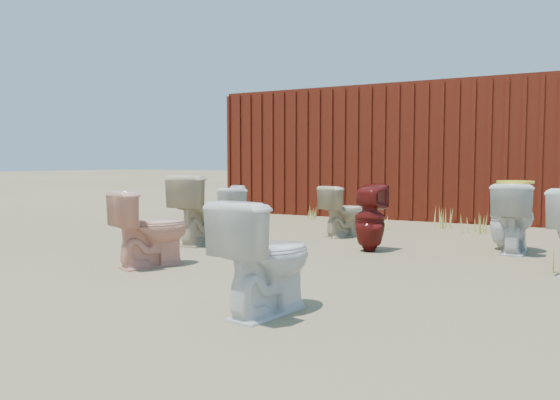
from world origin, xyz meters
The scene contains 20 objects.
ground centered at (0.00, 0.00, 0.00)m, with size 100.00×100.00×0.00m, color brown.
shipping_container centered at (0.00, 5.20, 1.20)m, with size 6.00×2.40×2.40m, color #480E0C.
toilet_front_a centered at (-0.75, 0.75, 0.34)m, with size 0.38×0.67×0.69m, color silver.
toilet_front_pink centered at (-0.42, -1.28, 0.38)m, with size 0.42×0.74×0.75m, color #F1A78B.
toilet_front_c centered at (1.40, -2.20, 0.39)m, with size 0.43×0.76×0.77m, color white.
toilet_front_maroon centered at (1.17, 0.58, 0.38)m, with size 0.35×0.35×0.77m, color #611310.
toilet_back_a centered at (-1.67, 2.17, 0.32)m, with size 0.29×0.29×0.64m, color white.
toilet_back_beige_left centered at (-0.87, 0.15, 0.43)m, with size 0.48×0.84×0.86m, color beige.
toilet_back_beige_right centered at (0.46, 1.62, 0.35)m, with size 0.39×0.68×0.70m, color #C6B791.
toilet_back_yellowlid centered at (2.63, 1.29, 0.39)m, with size 0.44×0.77×0.78m, color silver.
toilet_back_e centered at (2.53, 1.44, 0.38)m, with size 0.34×0.35×0.76m, color white.
yellow_lid centered at (2.63, 1.29, 0.80)m, with size 0.40×0.50×0.03m, color yellow.
loose_tank centered at (-0.90, 0.70, 0.17)m, with size 0.50×0.20×0.35m, color white.
loose_lid_near centered at (-1.70, 1.91, 0.01)m, with size 0.38×0.49×0.02m, color #C0B48B.
loose_lid_far centered at (-2.04, 3.15, 0.01)m, with size 0.36×0.47×0.02m, color beige.
weed_clump_a centered at (-2.43, 2.73, 0.17)m, with size 0.36×0.36×0.33m, color #A4A943.
weed_clump_b centered at (0.59, 2.58, 0.13)m, with size 0.32×0.32×0.27m, color #A4A943.
weed_clump_c centered at (1.95, 2.82, 0.14)m, with size 0.36×0.36×0.28m, color #A4A943.
weed_clump_d centered at (-0.95, 3.50, 0.11)m, with size 0.30×0.30×0.22m, color #A4A943.
weed_clump_e centered at (1.47, 3.34, 0.15)m, with size 0.34×0.34×0.30m, color #A4A943.
Camera 1 is at (3.19, -5.35, 1.02)m, focal length 35.00 mm.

